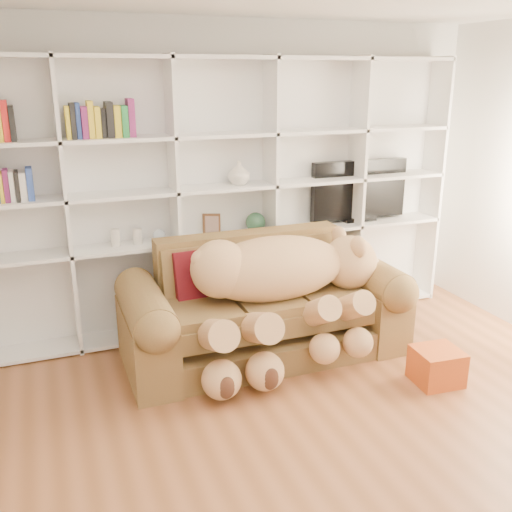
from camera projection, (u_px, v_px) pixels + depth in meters
name	position (u px, v px, depth m)	size (l,w,h in m)	color
floor	(349.00, 478.00, 3.32)	(5.00, 5.00, 0.00)	brown
wall_back	(217.00, 178.00, 5.12)	(5.00, 0.02, 2.70)	silver
bookshelf	(195.00, 187.00, 4.93)	(4.43, 0.35, 2.40)	white
sofa	(263.00, 312.00, 4.72)	(2.28, 0.99, 0.96)	brown
teddy_bear	(280.00, 283.00, 4.48)	(1.75, 0.95, 1.01)	#DFAE6F
throw_pillow	(199.00, 275.00, 4.59)	(0.41, 0.13, 0.41)	#5A0F17
gift_box	(437.00, 366.00, 4.31)	(0.34, 0.31, 0.27)	#BC4C19
tv	(359.00, 191.00, 5.53)	(1.00, 0.18, 0.59)	black
picture_frame	(212.00, 225.00, 5.03)	(0.16, 0.03, 0.20)	#55341D
green_vase	(256.00, 222.00, 5.17)	(0.18, 0.18, 0.18)	#2B5539
figurine_tall	(115.00, 238.00, 4.75)	(0.07, 0.07, 0.15)	beige
figurine_short	(138.00, 236.00, 4.82)	(0.08, 0.08, 0.13)	beige
snow_globe	(159.00, 235.00, 4.88)	(0.11, 0.11, 0.11)	silver
shelf_vase	(239.00, 173.00, 4.98)	(0.19, 0.19, 0.20)	beige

